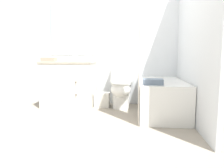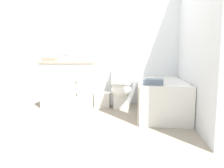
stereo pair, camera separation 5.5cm
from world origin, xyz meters
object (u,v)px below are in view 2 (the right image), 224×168
Objects in this scene: sink_faucet at (72,59)px; bathtub at (161,97)px; vanity_cabinet at (70,83)px; tissue_box at (77,59)px; bath_towel_folded at (153,82)px; hand_towel_folded at (50,59)px; toilet at (121,88)px; wastebasket at (103,100)px; soap_dispenser at (89,57)px.

sink_faucet reaches higher than bathtub.
vanity_cabinet reaches higher than bathtub.
tissue_box reaches higher than bath_towel_folded.
hand_towel_folded is 1.93m from bath_towel_folded.
bathtub is (1.62, -0.41, -0.15)m from vanity_cabinet.
sink_faucet is 0.22m from tissue_box.
wastebasket is (-0.35, 0.04, -0.23)m from toilet.
tissue_box is at bearing 164.39° from bathtub.
toilet is 0.81m from soap_dispenser.
vanity_cabinet reaches higher than wastebasket.
vanity_cabinet is at bearing 176.85° from toilet.
bath_towel_folded is (-0.17, -0.49, 0.30)m from bathtub.
soap_dispenser is at bearing 140.14° from bath_towel_folded.
tissue_box reaches higher than wastebasket.
vanity_cabinet reaches higher than toilet.
sink_faucet is 0.53× the size of bath_towel_folded.
sink_faucet is 0.42m from soap_dispenser.
hand_towel_folded is (-0.44, -0.17, -0.01)m from tissue_box.
wastebasket is (0.61, -0.01, -0.29)m from vanity_cabinet.
sink_faucet is at bearing 166.29° from toilet.
wastebasket is at bearing 172.72° from toilet.
hand_towel_folded is (-0.31, -0.16, 0.44)m from vanity_cabinet.
soap_dispenser is (-1.25, 0.41, 0.64)m from bathtub.
tissue_box reaches higher than bathtub.
bathtub is 5.11× the size of wastebasket.
soap_dispenser is at bearing 178.21° from wastebasket.
vanity_cabinet is 0.48m from sink_faucet.
wastebasket is at bearing 133.17° from bath_towel_folded.
vanity_cabinet is 0.68× the size of bathtub.
hand_towel_folded is (-0.68, -0.16, -0.05)m from soap_dispenser.
bathtub is at bearing -17.94° from soap_dispenser.
wastebasket is at bearing 9.12° from hand_towel_folded.
bathtub is 5.62× the size of hand_towel_folded.
sink_faucet is at bearing 127.87° from tissue_box.
soap_dispenser is at bearing 12.88° from hand_towel_folded.
sink_faucet reaches higher than toilet.
hand_towel_folded is at bearing -170.88° from wastebasket.
bath_towel_folded reaches higher than bathtub.
hand_towel_folded is 0.93× the size of bath_towel_folded.
sink_faucet is at bearing 90.00° from vanity_cabinet.
toilet is at bearing 151.91° from bathtub.
sink_faucet is 1.82m from bathtub.
toilet is (0.96, -0.23, -0.50)m from sink_faucet.
hand_towel_folded is at bearing -132.42° from sink_faucet.
toilet is 0.75m from bathtub.
toilet is at bearing -13.71° from sink_faucet.
toilet is at bearing -3.15° from vanity_cabinet.
toilet is at bearing 119.91° from bath_towel_folded.
sink_faucet is 1.83m from bath_towel_folded.
vanity_cabinet is 0.61m from soap_dispenser.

